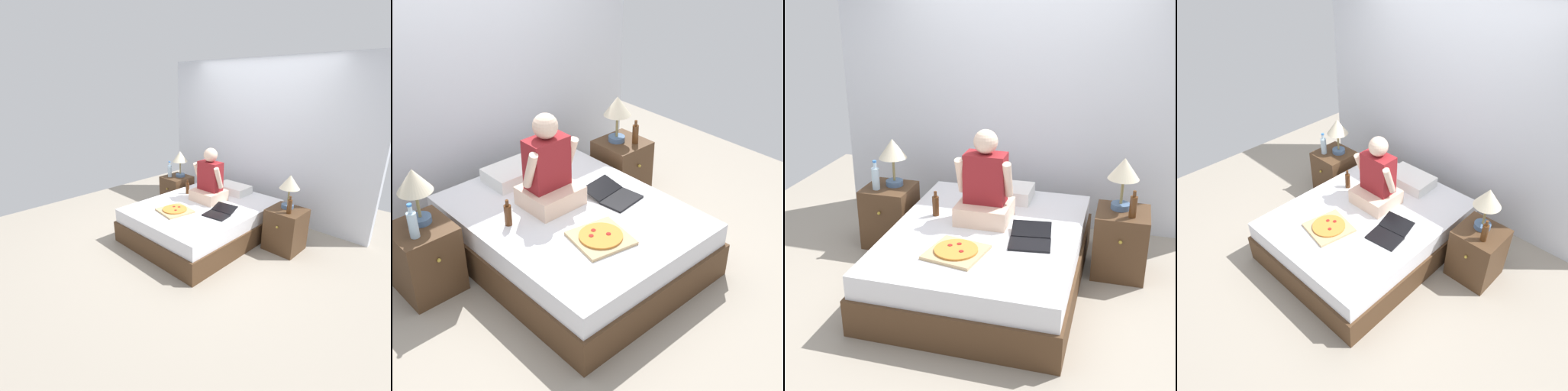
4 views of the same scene
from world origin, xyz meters
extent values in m
plane|color=#9E9384|center=(0.00, 0.00, 0.00)|extent=(5.77, 5.77, 0.00)
cube|color=silver|center=(0.00, 1.36, 1.25)|extent=(3.77, 0.12, 2.50)
cube|color=#4C331E|center=(0.00, 0.00, 0.15)|extent=(1.55, 2.01, 0.29)
cube|color=white|center=(0.00, 0.00, 0.39)|extent=(1.51, 1.95, 0.19)
cube|color=#4C331E|center=(-1.07, 0.47, 0.29)|extent=(0.44, 0.44, 0.58)
sphere|color=gold|center=(-1.07, 0.24, 0.40)|extent=(0.03, 0.03, 0.03)
cylinder|color=#4C6B93|center=(-1.03, 0.52, 0.60)|extent=(0.16, 0.16, 0.05)
cylinder|color=olive|center=(-1.03, 0.52, 0.74)|extent=(0.02, 0.02, 0.22)
cone|color=beige|center=(-1.03, 0.52, 0.94)|extent=(0.26, 0.26, 0.18)
cylinder|color=silver|center=(-1.15, 0.38, 0.68)|extent=(0.07, 0.07, 0.20)
cylinder|color=silver|center=(-1.15, 0.38, 0.81)|extent=(0.03, 0.03, 0.06)
cylinder|color=blue|center=(-1.15, 0.38, 0.84)|extent=(0.04, 0.04, 0.02)
cube|color=#4C331E|center=(1.07, 0.47, 0.29)|extent=(0.44, 0.44, 0.58)
sphere|color=gold|center=(1.07, 0.24, 0.40)|extent=(0.03, 0.03, 0.03)
cylinder|color=#4C6B93|center=(1.04, 0.52, 0.60)|extent=(0.16, 0.16, 0.05)
cylinder|color=olive|center=(1.04, 0.52, 0.74)|extent=(0.02, 0.02, 0.22)
cone|color=beige|center=(1.04, 0.52, 0.94)|extent=(0.26, 0.26, 0.18)
cylinder|color=#512D14|center=(1.14, 0.37, 0.67)|extent=(0.06, 0.06, 0.18)
cylinder|color=#512D14|center=(1.14, 0.37, 0.78)|extent=(0.03, 0.03, 0.05)
cube|color=white|center=(-0.02, 0.72, 0.54)|extent=(0.52, 0.34, 0.12)
cube|color=beige|center=(-0.06, 0.19, 0.56)|extent=(0.44, 0.40, 0.16)
cube|color=maroon|center=(-0.06, 0.22, 0.85)|extent=(0.34, 0.20, 0.42)
sphere|color=beige|center=(-0.06, 0.22, 1.16)|extent=(0.20, 0.20, 0.20)
cylinder|color=beige|center=(-0.26, 0.17, 0.87)|extent=(0.07, 0.18, 0.32)
cylinder|color=beige|center=(0.14, 0.17, 0.87)|extent=(0.07, 0.18, 0.32)
cube|color=black|center=(0.40, -0.17, 0.49)|extent=(0.34, 0.26, 0.02)
cube|color=black|center=(0.37, 0.03, 0.53)|extent=(0.34, 0.23, 0.06)
cube|color=tan|center=(-0.10, -0.45, 0.49)|extent=(0.47, 0.47, 0.03)
cylinder|color=#CC7F33|center=(-0.10, -0.45, 0.52)|extent=(0.33, 0.33, 0.02)
cylinder|color=maroon|center=(-0.16, -0.41, 0.53)|extent=(0.04, 0.04, 0.00)
cylinder|color=maroon|center=(-0.05, -0.48, 0.53)|extent=(0.04, 0.04, 0.00)
cylinder|color=maroon|center=(-0.10, -0.37, 0.53)|extent=(0.04, 0.04, 0.00)
cylinder|color=#4C2811|center=(-0.49, 0.17, 0.57)|extent=(0.06, 0.06, 0.17)
cylinder|color=#4C2811|center=(-0.49, 0.17, 0.68)|extent=(0.03, 0.03, 0.05)
camera|label=1|loc=(2.75, -2.99, 2.13)|focal=28.00mm
camera|label=2|loc=(-2.38, -2.79, 2.85)|focal=50.00mm
camera|label=3|loc=(1.04, -3.85, 2.39)|focal=50.00mm
camera|label=4|loc=(2.19, -2.21, 3.02)|focal=35.00mm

